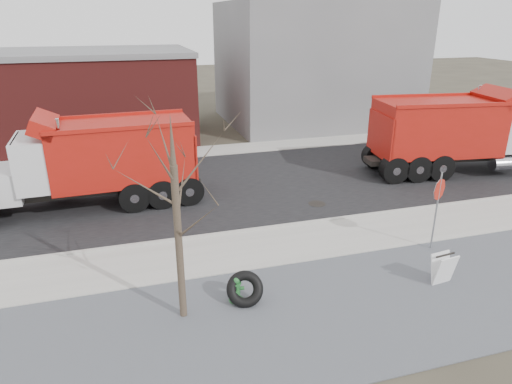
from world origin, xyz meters
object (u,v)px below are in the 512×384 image
object	(u,v)px
stop_sign	(438,197)
dump_truck_red_b	(92,160)
dump_truck_red_a	(462,131)
sandwich_board	(443,269)
fire_hydrant	(236,290)
truck_tire	(245,289)

from	to	relation	value
stop_sign	dump_truck_red_b	size ratio (longest dim) A/B	0.29
dump_truck_red_a	sandwich_board	bearing A→B (deg)	-123.34
fire_hydrant	dump_truck_red_b	bearing A→B (deg)	120.16
fire_hydrant	dump_truck_red_a	world-z (taller)	dump_truck_red_a
dump_truck_red_b	stop_sign	bearing A→B (deg)	144.53
fire_hydrant	sandwich_board	bearing A→B (deg)	-3.00
stop_sign	truck_tire	bearing A→B (deg)	-174.62
stop_sign	dump_truck_red_a	xyz separation A→B (m)	(6.18, 6.46, 0.20)
sandwich_board	dump_truck_red_a	distance (m)	11.13
fire_hydrant	truck_tire	bearing A→B (deg)	-29.12
dump_truck_red_a	fire_hydrant	bearing A→B (deg)	-142.42
sandwich_board	dump_truck_red_b	world-z (taller)	dump_truck_red_b
dump_truck_red_a	dump_truck_red_b	distance (m)	16.70
stop_sign	dump_truck_red_b	xyz separation A→B (m)	(-10.51, 6.90, 0.11)
fire_hydrant	dump_truck_red_a	distance (m)	15.09
dump_truck_red_a	stop_sign	bearing A→B (deg)	-126.21
sandwich_board	dump_truck_red_a	world-z (taller)	dump_truck_red_a
stop_sign	dump_truck_red_a	bearing A→B (deg)	41.43
stop_sign	dump_truck_red_b	distance (m)	12.57
sandwich_board	dump_truck_red_b	xyz separation A→B (m)	(-9.48, 8.78, 1.43)
sandwich_board	dump_truck_red_a	size ratio (longest dim) A/B	0.09
truck_tire	stop_sign	bearing A→B (deg)	10.22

